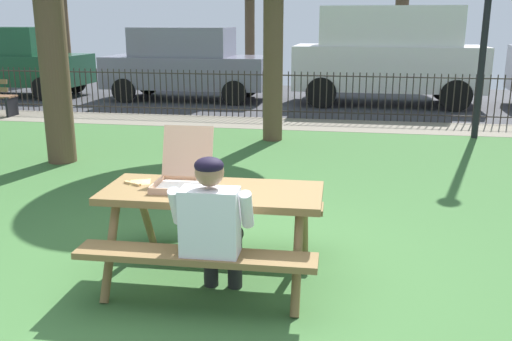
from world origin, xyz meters
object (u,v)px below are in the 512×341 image
object	(u,v)px
pizza_box_open	(184,172)
parked_car_center	(388,53)
parked_car_far_left	(9,60)
pizza_slice_on_table	(138,182)
picnic_table_foreground	(213,209)
adult_at_table	(213,224)
parked_car_left	(186,63)

from	to	relation	value
pizza_box_open	parked_car_center	distance (m)	10.75
parked_car_far_left	parked_car_center	distance (m)	10.64
pizza_box_open	pizza_slice_on_table	distance (m)	0.42
picnic_table_foreground	parked_car_far_left	distance (m)	13.71
adult_at_table	parked_car_left	world-z (taller)	parked_car_left
picnic_table_foreground	parked_car_far_left	bearing A→B (deg)	129.33
pizza_box_open	parked_car_center	bearing A→B (deg)	78.12
pizza_box_open	parked_car_center	world-z (taller)	parked_car_center
pizza_slice_on_table	parked_car_left	xyz separation A→B (m)	(-2.73, 10.51, 0.23)
pizza_slice_on_table	parked_car_left	size ratio (longest dim) A/B	0.06
picnic_table_foreground	adult_at_table	world-z (taller)	adult_at_table
parked_car_left	adult_at_table	bearing A→B (deg)	-72.35
picnic_table_foreground	parked_car_left	xyz separation A→B (m)	(-3.40, 10.60, 0.41)
pizza_slice_on_table	adult_at_table	distance (m)	1.00
pizza_slice_on_table	adult_at_table	xyz separation A→B (m)	(0.80, -0.59, -0.12)
picnic_table_foreground	pizza_slice_on_table	world-z (taller)	pizza_slice_on_table
adult_at_table	pizza_box_open	bearing A→B (deg)	123.91
picnic_table_foreground	parked_car_left	size ratio (longest dim) A/B	0.42
picnic_table_foreground	adult_at_table	size ratio (longest dim) A/B	1.54
picnic_table_foreground	pizza_slice_on_table	xyz separation A→B (m)	(-0.67, 0.09, 0.18)
adult_at_table	parked_car_center	size ratio (longest dim) A/B	0.25
picnic_table_foreground	adult_at_table	distance (m)	0.52
pizza_box_open	adult_at_table	distance (m)	0.74
parked_car_far_left	parked_car_left	xyz separation A→B (m)	(5.28, -0.00, 0.00)
pizza_box_open	picnic_table_foreground	bearing A→B (deg)	-18.19
pizza_slice_on_table	parked_car_far_left	size ratio (longest dim) A/B	0.06
pizza_box_open	adult_at_table	size ratio (longest dim) A/B	0.44
parked_car_left	parked_car_center	size ratio (longest dim) A/B	0.93
picnic_table_foreground	parked_car_left	world-z (taller)	parked_car_left
adult_at_table	picnic_table_foreground	bearing A→B (deg)	104.53
adult_at_table	parked_car_far_left	world-z (taller)	parked_car_far_left
picnic_table_foreground	pizza_slice_on_table	size ratio (longest dim) A/B	7.36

